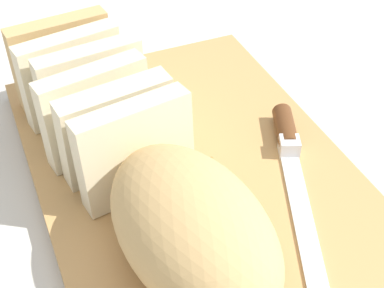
{
  "coord_description": "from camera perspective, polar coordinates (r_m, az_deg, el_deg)",
  "views": [
    {
      "loc": [
        -0.38,
        0.18,
        0.42
      ],
      "look_at": [
        0.0,
        0.0,
        0.05
      ],
      "focal_mm": 52.1,
      "sensor_mm": 36.0,
      "label": 1
    }
  ],
  "objects": [
    {
      "name": "bread_knife",
      "position": [
        0.6,
        9.95,
        -0.49
      ],
      "size": [
        0.23,
        0.12,
        0.02
      ],
      "rotation": [
        0.0,
        0.0,
        2.72
      ],
      "color": "silver",
      "rests_on": "cutting_board"
    },
    {
      "name": "cutting_board",
      "position": [
        0.59,
        0.0,
        -2.98
      ],
      "size": [
        0.46,
        0.33,
        0.02
      ],
      "primitive_type": "cube",
      "rotation": [
        0.0,
        0.0,
        -0.04
      ],
      "color": "tan",
      "rests_on": "ground_plane"
    },
    {
      "name": "crumb_stray_left",
      "position": [
        0.56,
        -3.02,
        -4.47
      ],
      "size": [
        0.01,
        0.01,
        0.01
      ],
      "primitive_type": "sphere",
      "color": "#A8753D",
      "rests_on": "cutting_board"
    },
    {
      "name": "bread_loaf",
      "position": [
        0.51,
        -4.95,
        -2.21
      ],
      "size": [
        0.41,
        0.15,
        0.1
      ],
      "rotation": [
        0.0,
        0.0,
        0.09
      ],
      "color": "tan",
      "rests_on": "cutting_board"
    },
    {
      "name": "crumb_near_loaf",
      "position": [
        0.59,
        -1.51,
        -1.62
      ],
      "size": [
        0.0,
        0.0,
        0.0
      ],
      "primitive_type": "sphere",
      "color": "#A8753D",
      "rests_on": "cutting_board"
    },
    {
      "name": "ground_plane",
      "position": [
        0.6,
        0.0,
        -3.74
      ],
      "size": [
        3.0,
        3.0,
        0.0
      ],
      "primitive_type": "plane",
      "color": "beige"
    },
    {
      "name": "crumb_near_knife",
      "position": [
        0.59,
        2.19,
        -1.66
      ],
      "size": [
        0.0,
        0.0,
        0.0
      ],
      "primitive_type": "sphere",
      "color": "#A8753D",
      "rests_on": "cutting_board"
    }
  ]
}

